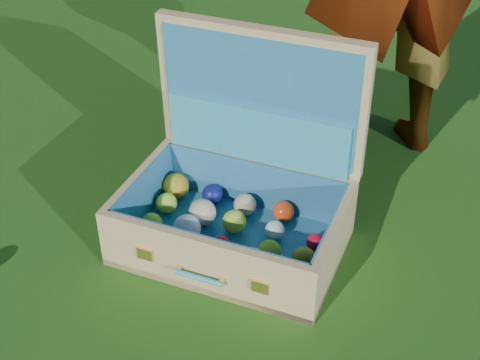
# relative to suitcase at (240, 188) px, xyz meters

# --- Properties ---
(ground) EXTENTS (60.00, 60.00, 0.00)m
(ground) POSITION_rel_suitcase_xyz_m (0.07, -0.26, -0.16)
(ground) COLOR #215114
(ground) RESTS_ON ground
(suitcase) EXTENTS (0.64, 0.49, 0.57)m
(suitcase) POSITION_rel_suitcase_xyz_m (0.00, 0.00, 0.00)
(suitcase) COLOR #D7B574
(suitcase) RESTS_ON ground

